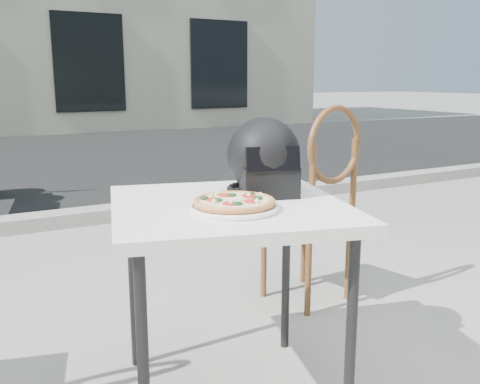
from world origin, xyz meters
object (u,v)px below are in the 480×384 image
cafe_chair_main (318,195)px  pizza (234,201)px  helmet (264,160)px  cafe_table_main (228,221)px  plate (234,208)px

cafe_chair_main → pizza: bearing=25.9°
pizza → helmet: (0.23, 0.19, 0.10)m
pizza → cafe_table_main: bearing=72.5°
helmet → cafe_chair_main: size_ratio=0.33×
pizza → helmet: 0.32m
cafe_table_main → plate: bearing=-107.5°
cafe_table_main → cafe_chair_main: size_ratio=0.92×
pizza → helmet: helmet is taller
cafe_table_main → cafe_chair_main: 1.05m
plate → pizza: 0.02m
cafe_table_main → plate: plate is taller
plate → cafe_chair_main: (0.89, 0.71, -0.19)m
pizza → cafe_chair_main: size_ratio=0.27×
cafe_table_main → pizza: 0.16m
cafe_table_main → pizza: (-0.04, -0.11, 0.10)m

